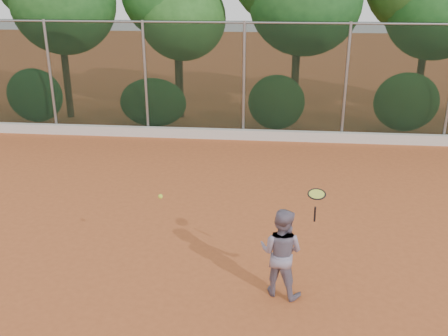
{
  "coord_description": "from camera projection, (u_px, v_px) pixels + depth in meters",
  "views": [
    {
      "loc": [
        0.88,
        -7.83,
        4.62
      ],
      "look_at": [
        0.0,
        1.0,
        1.25
      ],
      "focal_mm": 40.0,
      "sensor_mm": 36.0,
      "label": 1
    }
  ],
  "objects": [
    {
      "name": "ground",
      "position": [
        219.0,
        252.0,
        9.01
      ],
      "size": [
        80.0,
        80.0,
        0.0
      ],
      "primitive_type": "plane",
      "color": "#B6582A",
      "rests_on": "ground"
    },
    {
      "name": "concrete_curb",
      "position": [
        243.0,
        135.0,
        15.3
      ],
      "size": [
        24.0,
        0.2,
        0.3
      ],
      "primitive_type": "cube",
      "color": "silver",
      "rests_on": "ground"
    },
    {
      "name": "tennis_player",
      "position": [
        281.0,
        252.0,
        7.6
      ],
      "size": [
        0.85,
        0.76,
        1.44
      ],
      "primitive_type": "imported",
      "rotation": [
        0.0,
        0.0,
        2.77
      ],
      "color": "gray",
      "rests_on": "ground"
    },
    {
      "name": "chainlink_fence",
      "position": [
        244.0,
        78.0,
        14.86
      ],
      "size": [
        24.09,
        0.09,
        3.5
      ],
      "color": "black",
      "rests_on": "ground"
    },
    {
      "name": "tennis_racket",
      "position": [
        317.0,
        196.0,
        7.17
      ],
      "size": [
        0.3,
        0.3,
        0.53
      ],
      "color": "black",
      "rests_on": "ground"
    },
    {
      "name": "tennis_ball_in_flight",
      "position": [
        160.0,
        196.0,
        7.59
      ],
      "size": [
        0.07,
        0.07,
        0.07
      ],
      "color": "#C8E834",
      "rests_on": "ground"
    }
  ]
}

